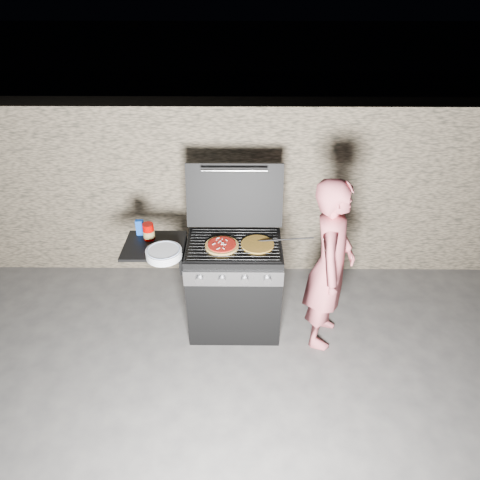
{
  "coord_description": "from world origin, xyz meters",
  "views": [
    {
      "loc": [
        0.07,
        -2.97,
        2.88
      ],
      "look_at": [
        0.05,
        0.0,
        0.95
      ],
      "focal_mm": 32.0,
      "sensor_mm": 36.0,
      "label": 1
    }
  ],
  "objects_px": {
    "gas_grill": "(206,286)",
    "person": "(330,266)",
    "sauce_jar": "(149,231)",
    "pizza_topped": "(222,245)"
  },
  "relations": [
    {
      "from": "pizza_topped",
      "to": "gas_grill",
      "type": "bearing_deg",
      "value": 164.41
    },
    {
      "from": "person",
      "to": "gas_grill",
      "type": "bearing_deg",
      "value": 99.17
    },
    {
      "from": "gas_grill",
      "to": "sauce_jar",
      "type": "height_order",
      "value": "sauce_jar"
    },
    {
      "from": "gas_grill",
      "to": "sauce_jar",
      "type": "relative_size",
      "value": 9.18
    },
    {
      "from": "sauce_jar",
      "to": "gas_grill",
      "type": "bearing_deg",
      "value": -10.34
    },
    {
      "from": "pizza_topped",
      "to": "sauce_jar",
      "type": "bearing_deg",
      "value": 168.37
    },
    {
      "from": "pizza_topped",
      "to": "person",
      "type": "distance_m",
      "value": 0.91
    },
    {
      "from": "sauce_jar",
      "to": "person",
      "type": "bearing_deg",
      "value": -7.98
    },
    {
      "from": "gas_grill",
      "to": "person",
      "type": "distance_m",
      "value": 1.1
    },
    {
      "from": "pizza_topped",
      "to": "sauce_jar",
      "type": "height_order",
      "value": "sauce_jar"
    }
  ]
}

